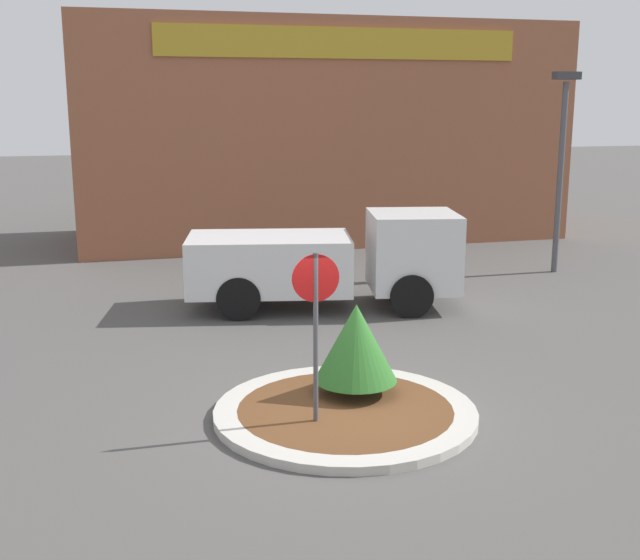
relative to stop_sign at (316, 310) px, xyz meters
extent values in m
plane|color=#514F4C|center=(0.54, 0.34, -1.76)|extent=(120.00, 120.00, 0.00)
cylinder|color=#BCB7AD|center=(0.54, 0.34, -1.70)|extent=(3.91, 3.91, 0.13)
cylinder|color=brown|center=(0.54, 0.34, -1.69)|extent=(3.20, 3.20, 0.13)
cylinder|color=#4C4C51|center=(0.00, 0.00, -0.48)|extent=(0.07, 0.07, 2.56)
cylinder|color=#B71414|center=(0.00, 0.00, 0.45)|extent=(0.67, 0.03, 0.67)
cylinder|color=brown|center=(0.88, 0.91, -1.52)|extent=(0.08, 0.08, 0.21)
cone|color=#2D6B28|center=(0.88, 0.91, -0.81)|extent=(1.28, 1.28, 1.22)
cube|color=silver|center=(3.88, 6.20, -0.48)|extent=(2.27, 2.32, 1.71)
cube|color=silver|center=(0.72, 6.84, -0.73)|extent=(3.93, 2.76, 1.22)
cube|color=black|center=(4.53, 6.07, -0.18)|extent=(0.39, 1.75, 0.60)
cylinder|color=black|center=(3.89, 7.18, -1.29)|extent=(0.97, 0.41, 0.94)
cylinder|color=black|center=(3.51, 5.29, -1.29)|extent=(0.97, 0.41, 0.94)
cylinder|color=black|center=(0.27, 7.91, -1.29)|extent=(0.97, 0.41, 0.94)
cylinder|color=black|center=(-0.12, 6.03, -1.29)|extent=(0.97, 0.41, 0.94)
cube|color=#93563D|center=(4.30, 16.29, 1.75)|extent=(15.79, 6.00, 7.03)
cube|color=#B28E23|center=(4.30, 13.26, 4.46)|extent=(11.05, 0.08, 0.90)
cylinder|color=#4C4C51|center=(9.00, 8.66, 0.76)|extent=(0.16, 0.16, 5.05)
cube|color=#38383D|center=(9.00, 8.66, 3.43)|extent=(0.70, 0.30, 0.20)
camera|label=1|loc=(-2.70, -10.34, 2.85)|focal=45.00mm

